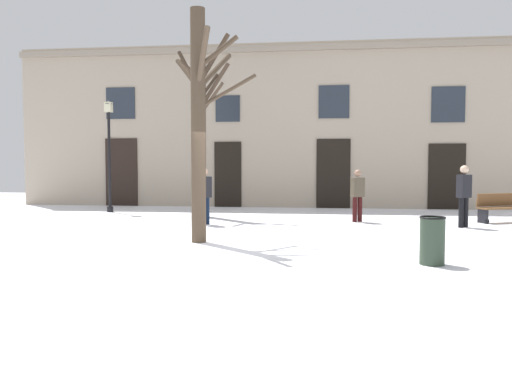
% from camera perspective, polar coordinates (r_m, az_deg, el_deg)
% --- Properties ---
extents(ground_plane, '(34.76, 34.76, 0.00)m').
position_cam_1_polar(ground_plane, '(11.45, -1.24, -5.92)').
color(ground_plane, white).
extents(building_facade, '(21.72, 0.60, 6.49)m').
position_cam_1_polar(building_facade, '(21.13, 2.75, 7.30)').
color(building_facade, tan).
rests_on(building_facade, ground).
extents(tree_left_of_center, '(1.99, 1.43, 6.04)m').
position_cam_1_polar(tree_left_of_center, '(17.62, -5.97, 6.84)').
color(tree_left_of_center, '#423326').
rests_on(tree_left_of_center, ground).
extents(tree_center, '(1.92, 2.36, 5.25)m').
position_cam_1_polar(tree_center, '(12.03, -6.10, 7.87)').
color(tree_center, '#4C3D2D').
rests_on(tree_center, ground).
extents(streetlamp, '(0.30, 0.30, 4.02)m').
position_cam_1_polar(streetlamp, '(19.73, -15.63, 5.01)').
color(streetlamp, black).
rests_on(streetlamp, ground).
extents(litter_bin, '(0.46, 0.46, 0.86)m').
position_cam_1_polar(litter_bin, '(9.92, 18.55, -4.99)').
color(litter_bin, '#2D3D2D').
rests_on(litter_bin, ground).
extents(bench_near_lamp, '(1.81, 1.12, 0.88)m').
position_cam_1_polar(bench_near_lamp, '(17.56, 25.34, -1.50)').
color(bench_near_lamp, brown).
rests_on(bench_near_lamp, ground).
extents(person_by_shop_door, '(0.42, 0.43, 1.65)m').
position_cam_1_polar(person_by_shop_door, '(15.31, -5.61, -0.16)').
color(person_by_shop_door, black).
rests_on(person_by_shop_door, ground).
extents(person_crossing_plaza, '(0.44, 0.40, 1.73)m').
position_cam_1_polar(person_crossing_plaza, '(15.68, 21.59, -0.10)').
color(person_crossing_plaza, black).
rests_on(person_crossing_plaza, ground).
extents(person_near_bench, '(0.44, 0.38, 1.59)m').
position_cam_1_polar(person_near_bench, '(16.22, 10.94, -0.14)').
color(person_near_bench, '#350F0F').
rests_on(person_near_bench, ground).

